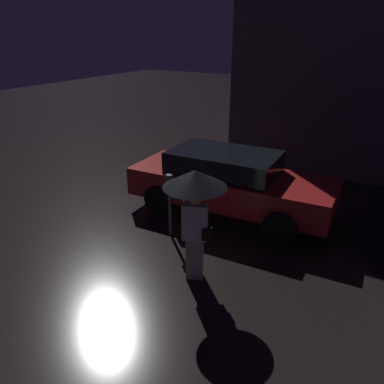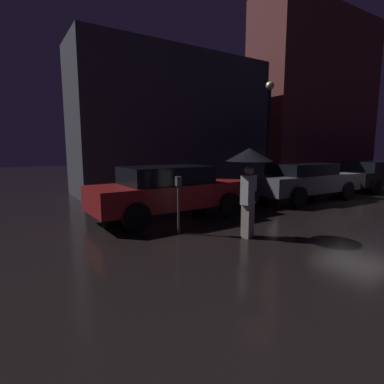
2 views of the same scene
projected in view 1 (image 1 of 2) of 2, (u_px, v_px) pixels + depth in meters
name	position (u px, v px, depth m)	size (l,w,h in m)	color
parked_car_red	(229.00, 181.00, 8.63)	(4.70, 1.91, 1.49)	maroon
pedestrian_with_umbrella	(195.00, 194.00, 5.97)	(1.04, 1.04, 2.00)	beige
parking_meter	(170.00, 199.00, 7.66)	(0.12, 0.10, 1.35)	#4C5154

